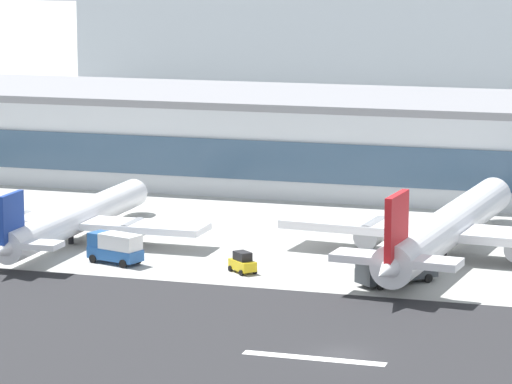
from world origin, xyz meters
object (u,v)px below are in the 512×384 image
distant_hotel_block (406,25)px  service_baggage_tug_0 (243,263)px  airliner_navy_tail_gate_1 (71,221)px  airliner_red_tail_gate_2 (444,230)px  service_box_truck_1 (115,247)px  service_fuel_truck_2 (397,264)px  terminal_building (354,140)px

distant_hotel_block → service_baggage_tug_0: bearing=-84.6°
airliner_navy_tail_gate_1 → airliner_red_tail_gate_2: bearing=-84.2°
distant_hotel_block → service_box_truck_1: size_ratio=21.60×
service_baggage_tug_0 → service_fuel_truck_2: size_ratio=0.43×
airliner_red_tail_gate_2 → service_box_truck_1: (-33.05, -12.14, -1.44)m
service_fuel_truck_2 → service_box_truck_1: bearing=-48.8°
service_baggage_tug_0 → service_box_truck_1: (-14.21, -0.00, 0.74)m
airliner_red_tail_gate_2 → service_baggage_tug_0: airliner_red_tail_gate_2 is taller
terminal_building → airliner_red_tail_gate_2: size_ratio=3.37×
terminal_building → service_baggage_tug_0: terminal_building is taller
airliner_navy_tail_gate_1 → service_baggage_tug_0: bearing=-109.0°
airliner_navy_tail_gate_1 → service_box_truck_1: airliner_navy_tail_gate_1 is taller
terminal_building → airliner_red_tail_gate_2: 48.05m
service_box_truck_1 → airliner_red_tail_gate_2: bearing=-142.1°
service_baggage_tug_0 → service_box_truck_1: size_ratio=0.54×
service_box_truck_1 → service_fuel_truck_2: 30.36m
airliner_red_tail_gate_2 → service_box_truck_1: bearing=115.5°
airliner_red_tail_gate_2 → service_fuel_truck_2: 12.54m
service_baggage_tug_0 → service_box_truck_1: 14.23m
airliner_navy_tail_gate_1 → service_box_truck_1: 11.75m
terminal_building → service_box_truck_1: terminal_building is taller
distant_hotel_block → airliner_navy_tail_gate_1: size_ratio=3.54×
terminal_building → service_fuel_truck_2: 58.53m
service_box_truck_1 → service_fuel_truck_2: service_fuel_truck_2 is taller
terminal_building → service_baggage_tug_0: bearing=-88.6°
airliner_navy_tail_gate_1 → airliner_red_tail_gate_2: airliner_red_tail_gate_2 is taller
airliner_red_tail_gate_2 → service_box_truck_1: airliner_red_tail_gate_2 is taller
service_baggage_tug_0 → service_box_truck_1: service_box_truck_1 is taller
terminal_building → service_fuel_truck_2: terminal_building is taller
distant_hotel_block → airliner_red_tail_gate_2: (34.00, -149.43, -13.43)m
terminal_building → distant_hotel_block: size_ratio=1.17×
distant_hotel_block → service_box_truck_1: 162.26m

